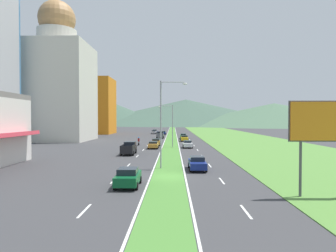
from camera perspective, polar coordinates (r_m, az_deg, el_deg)
ground_plane at (r=29.77m, az=-0.02°, el=-9.91°), size 600.00×600.00×0.00m
grass_median at (r=89.38m, az=0.68°, el=-2.34°), size 3.20×240.00×0.06m
grass_verge_right at (r=91.60m, az=13.69°, el=-2.29°), size 24.00×240.00×0.06m
lane_dash_left_1 at (r=20.01m, az=-15.97°, el=-15.58°), size 0.16×2.80×0.01m
lane_dash_left_2 at (r=28.59m, az=-10.53°, el=-10.39°), size 0.16×2.80×0.01m
lane_dash_left_3 at (r=37.42m, az=-7.71°, el=-7.58°), size 0.16×2.80×0.01m
lane_dash_left_4 at (r=46.36m, az=-5.99°, el=-5.84°), size 0.16×2.80×0.01m
lane_dash_left_5 at (r=55.36m, az=-4.84°, el=-4.66°), size 0.16×2.80×0.01m
lane_dash_left_6 at (r=64.39m, az=-4.01°, el=-3.81°), size 0.16×2.80×0.01m
lane_dash_left_7 at (r=73.44m, az=-3.38°, el=-3.17°), size 0.16×2.80×0.01m
lane_dash_left_8 at (r=82.51m, az=-2.90°, el=-2.67°), size 0.16×2.80×0.01m
lane_dash_left_9 at (r=91.59m, az=-2.51°, el=-2.27°), size 0.16×2.80×0.01m
lane_dash_left_10 at (r=100.67m, az=-2.19°, el=-1.94°), size 0.16×2.80×0.01m
lane_dash_left_11 at (r=109.76m, az=-1.92°, el=-1.66°), size 0.16×2.80×0.01m
lane_dash_right_1 at (r=19.74m, az=14.93°, el=-15.81°), size 0.16×2.80×0.01m
lane_dash_right_2 at (r=28.40m, az=10.43°, el=-10.47°), size 0.16×2.80×0.01m
lane_dash_right_3 at (r=37.28m, az=8.12°, el=-7.62°), size 0.16×2.80×0.01m
lane_dash_right_4 at (r=46.25m, az=6.72°, el=-5.86°), size 0.16×2.80×0.01m
lane_dash_right_5 at (r=55.26m, az=5.78°, el=-4.67°), size 0.16×2.80×0.01m
lane_dash_right_6 at (r=64.31m, az=5.10°, el=-3.82°), size 0.16×2.80×0.01m
lane_dash_right_7 at (r=73.37m, az=4.60°, el=-3.18°), size 0.16×2.80×0.01m
lane_dash_right_8 at (r=82.44m, az=4.20°, el=-2.67°), size 0.16×2.80×0.01m
lane_dash_right_9 at (r=91.53m, az=3.89°, el=-2.27°), size 0.16×2.80×0.01m
lane_dash_right_10 at (r=100.62m, az=3.63°, el=-1.94°), size 0.16×2.80×0.01m
lane_dash_right_11 at (r=109.71m, az=3.41°, el=-1.67°), size 0.16×2.80×0.01m
edge_line_median_left at (r=89.41m, az=-0.44°, el=-2.35°), size 0.16×240.00×0.01m
edge_line_median_right at (r=89.39m, az=1.80°, el=-2.36°), size 0.16×240.00×0.01m
domed_building at (r=85.36m, az=-20.72°, el=7.90°), size 17.32×17.32×37.62m
midrise_colored at (r=119.62m, az=-14.28°, el=3.77°), size 15.14×15.14×21.81m
hill_far_left at (r=300.92m, az=-12.64°, el=2.73°), size 132.16×132.16×26.22m
hill_far_center at (r=320.89m, az=3.54°, el=2.76°), size 234.52×234.52×27.15m
hill_far_right at (r=281.26m, az=19.96°, el=2.15°), size 194.31×194.31×20.00m
street_lamp_near at (r=34.11m, az=-0.87°, el=1.47°), size 3.19×0.34×10.28m
street_lamp_mid at (r=59.52m, az=0.54°, el=0.60°), size 3.03×0.38×8.64m
billboard_roadside at (r=24.55m, az=28.57°, el=0.15°), size 5.61×0.28×7.18m
car_0 at (r=57.68m, az=-2.87°, el=-3.68°), size 2.00×4.09×1.43m
car_1 at (r=108.18m, az=-0.93°, el=-1.33°), size 1.98×4.04×1.38m
car_2 at (r=85.49m, az=3.00°, el=-2.00°), size 1.87×4.72×1.54m
car_3 at (r=114.71m, az=-2.75°, el=-1.16°), size 1.91×4.66×1.45m
car_4 at (r=119.84m, az=-2.56°, el=-1.05°), size 1.88×4.35×1.50m
car_5 at (r=64.39m, az=-2.33°, el=-3.12°), size 1.99×4.63×1.49m
car_6 at (r=76.60m, az=3.22°, el=-2.39°), size 2.01×4.11×1.55m
car_7 at (r=59.24m, az=3.84°, el=-3.53°), size 1.91×4.07×1.48m
car_8 at (r=33.79m, az=5.71°, el=-7.21°), size 1.97×4.45×1.54m
car_9 at (r=25.80m, az=-7.80°, el=-9.83°), size 2.03×4.08×1.61m
pickup_truck_0 at (r=48.89m, az=-7.61°, el=-4.32°), size 2.18×5.40×2.00m
pickup_truck_1 at (r=89.20m, az=-1.53°, el=-1.74°), size 2.18×5.40×2.00m
motorcycle_rider at (r=65.18m, az=-5.73°, el=-3.10°), size 0.36×2.00×1.80m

